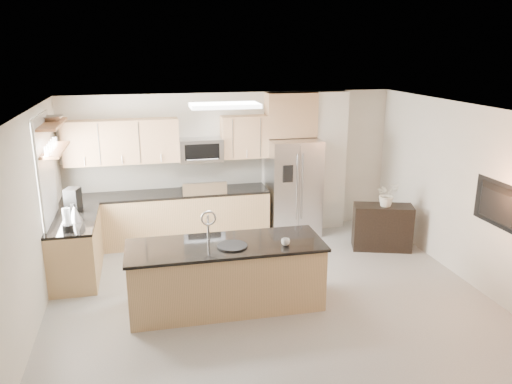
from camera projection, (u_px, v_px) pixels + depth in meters
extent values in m
plane|color=#9F9D97|center=(279.00, 315.00, 6.52)|extent=(6.50, 6.50, 0.00)
cube|color=silver|center=(282.00, 116.00, 5.79)|extent=(6.00, 6.50, 0.02)
cube|color=beige|center=(233.00, 164.00, 9.20)|extent=(6.00, 0.02, 2.60)
cube|color=beige|center=(19.00, 242.00, 5.51)|extent=(0.02, 6.50, 2.60)
cube|color=beige|center=(492.00, 205.00, 6.81)|extent=(0.02, 6.50, 2.60)
cube|color=tan|center=(169.00, 218.00, 8.87)|extent=(3.55, 0.65, 0.88)
cube|color=black|center=(167.00, 194.00, 8.74)|extent=(3.55, 0.66, 0.04)
cube|color=beige|center=(166.00, 174.00, 8.96)|extent=(3.55, 0.02, 0.52)
cube|color=tan|center=(76.00, 248.00, 7.55)|extent=(0.65, 1.50, 0.88)
cube|color=black|center=(73.00, 220.00, 7.42)|extent=(0.66, 1.50, 0.04)
cube|color=black|center=(204.00, 215.00, 9.00)|extent=(0.76, 0.64, 0.90)
cube|color=black|center=(203.00, 191.00, 8.87)|extent=(0.76, 0.62, 0.03)
cube|color=#B5B5B7|center=(205.00, 189.00, 8.56)|extent=(0.76, 0.04, 0.22)
cube|color=tan|center=(122.00, 142.00, 8.48)|extent=(1.92, 0.33, 0.75)
cube|color=tan|center=(244.00, 137.00, 8.94)|extent=(0.82, 0.33, 0.75)
cube|color=#B5B5B7|center=(201.00, 150.00, 8.79)|extent=(0.76, 0.40, 0.40)
cube|color=black|center=(202.00, 152.00, 8.61)|extent=(0.60, 0.02, 0.28)
cube|color=#B5B5B7|center=(293.00, 187.00, 9.19)|extent=(0.92, 0.75, 1.78)
cube|color=gray|center=(299.00, 193.00, 8.84)|extent=(0.02, 0.01, 1.69)
cube|color=black|center=(288.00, 174.00, 8.68)|extent=(0.18, 0.03, 0.30)
cube|color=silver|center=(328.00, 161.00, 9.45)|extent=(0.60, 0.30, 2.60)
cube|color=white|center=(45.00, 172.00, 7.14)|extent=(0.03, 1.05, 1.55)
cube|color=silver|center=(46.00, 172.00, 7.15)|extent=(0.03, 1.15, 1.65)
cube|color=#935D3B|center=(54.00, 150.00, 7.18)|extent=(0.30, 1.20, 0.04)
cube|color=#935D3B|center=(51.00, 124.00, 7.08)|extent=(0.30, 1.20, 0.04)
cube|color=white|center=(225.00, 105.00, 7.22)|extent=(1.00, 0.50, 0.06)
cube|color=tan|center=(226.00, 276.00, 6.66)|extent=(2.54, 0.91, 0.85)
cube|color=black|center=(226.00, 245.00, 6.53)|extent=(2.60, 0.97, 0.04)
cube|color=black|center=(211.00, 248.00, 6.49)|extent=(0.53, 0.39, 0.01)
cylinder|color=#B5B5B7|center=(208.00, 227.00, 6.64)|extent=(0.03, 0.03, 0.34)
torus|color=#B5B5B7|center=(209.00, 218.00, 6.54)|extent=(0.21, 0.03, 0.21)
cube|color=black|center=(382.00, 227.00, 8.57)|extent=(1.06, 0.70, 0.79)
imported|color=silver|center=(286.00, 242.00, 6.47)|extent=(0.14, 0.14, 0.09)
cylinder|color=black|center=(232.00, 246.00, 6.43)|extent=(0.51, 0.51, 0.02)
cylinder|color=black|center=(68.00, 228.00, 6.88)|extent=(0.15, 0.15, 0.10)
cylinder|color=silver|center=(67.00, 217.00, 6.83)|extent=(0.11, 0.11, 0.24)
cone|color=#B5B5B7|center=(75.00, 213.00, 7.27)|extent=(0.22, 0.22, 0.24)
cylinder|color=black|center=(74.00, 205.00, 7.24)|extent=(0.04, 0.04, 0.04)
cube|color=black|center=(73.00, 200.00, 7.68)|extent=(0.26, 0.29, 0.37)
cylinder|color=#B5B5B7|center=(73.00, 207.00, 7.64)|extent=(0.12, 0.12, 0.13)
imported|color=#B5B5B7|center=(53.00, 118.00, 7.26)|extent=(0.41, 0.41, 0.09)
imported|color=silver|center=(387.00, 189.00, 8.36)|extent=(0.61, 0.54, 0.61)
imported|color=black|center=(496.00, 206.00, 6.59)|extent=(0.14, 1.08, 0.62)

